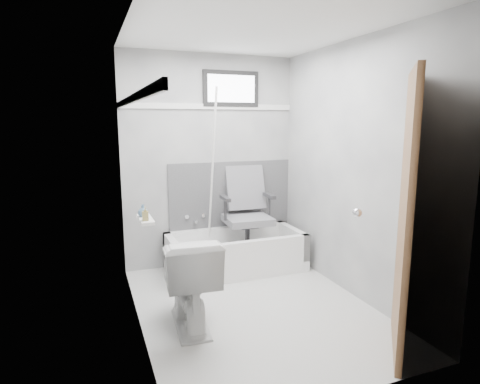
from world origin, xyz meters
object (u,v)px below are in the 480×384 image
bathtub (236,252)px  soap_bottle_a (145,214)px  soap_bottle_b (143,211)px  office_chair (248,213)px  door (469,223)px  toilet (189,281)px

bathtub → soap_bottle_a: bearing=-137.5°
bathtub → soap_bottle_b: bearing=-141.7°
office_chair → door: 2.38m
toilet → soap_bottle_b: size_ratio=7.54×
door → soap_bottle_b: 2.34m
office_chair → soap_bottle_a: office_chair is taller
toilet → soap_bottle_a: (-0.32, 0.01, 0.58)m
bathtub → soap_bottle_a: 1.69m
toilet → soap_bottle_a: size_ratio=7.43×
soap_bottle_b → door: bearing=-34.7°
bathtub → door: (0.81, -2.21, 0.79)m
door → soap_bottle_a: bearing=148.2°
toilet → soap_bottle_b: bearing=-20.7°
office_chair → toilet: size_ratio=1.32×
office_chair → toilet: (-0.95, -1.08, -0.25)m
office_chair → door: door is taller
soap_bottle_a → soap_bottle_b: soap_bottle_a is taller
toilet → soap_bottle_a: 0.66m
door → soap_bottle_a: 2.26m
toilet → door: 2.08m
bathtub → door: door is taller
office_chair → soap_bottle_b: size_ratio=9.92×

